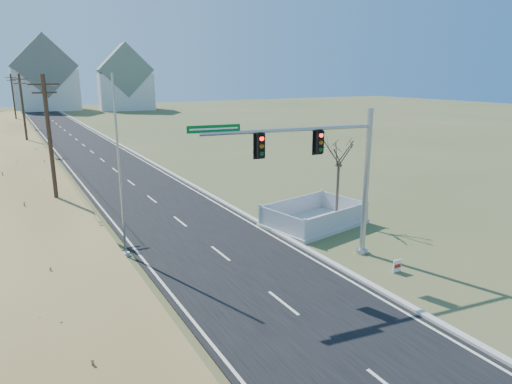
% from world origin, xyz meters
% --- Properties ---
extents(ground, '(260.00, 260.00, 0.00)m').
position_xyz_m(ground, '(0.00, 0.00, 0.00)').
color(ground, '#425328').
rests_on(ground, ground).
extents(road, '(8.00, 180.00, 0.06)m').
position_xyz_m(road, '(0.00, 50.00, 0.03)').
color(road, black).
rests_on(road, ground).
extents(curb, '(0.30, 180.00, 0.18)m').
position_xyz_m(curb, '(4.15, 50.00, 0.09)').
color(curb, '#B2AFA8').
rests_on(curb, ground).
extents(utility_pole_near, '(1.80, 0.26, 9.00)m').
position_xyz_m(utility_pole_near, '(-6.50, 15.00, 4.68)').
color(utility_pole_near, '#422D1E').
rests_on(utility_pole_near, ground).
extents(utility_pole_mid, '(1.80, 0.26, 9.00)m').
position_xyz_m(utility_pole_mid, '(-6.50, 45.00, 4.68)').
color(utility_pole_mid, '#422D1E').
rests_on(utility_pole_mid, ground).
extents(utility_pole_far, '(1.80, 0.26, 9.00)m').
position_xyz_m(utility_pole_far, '(-6.50, 75.00, 4.68)').
color(utility_pole_far, '#422D1E').
rests_on(utility_pole_far, ground).
extents(condo_n, '(15.27, 10.20, 18.54)m').
position_xyz_m(condo_n, '(2.00, 112.00, 7.61)').
color(condo_n, silver).
rests_on(condo_n, ground).
extents(condo_ne, '(14.12, 10.51, 16.52)m').
position_xyz_m(condo_ne, '(20.00, 104.00, 6.84)').
color(condo_ne, silver).
rests_on(condo_ne, ground).
extents(traffic_signal_mast, '(9.26, 1.46, 7.42)m').
position_xyz_m(traffic_signal_mast, '(4.63, 0.84, 4.54)').
color(traffic_signal_mast, '#9EA0A5').
rests_on(traffic_signal_mast, ground).
extents(fence_enclosure, '(6.50, 5.04, 1.33)m').
position_xyz_m(fence_enclosure, '(7.00, 5.50, 0.27)').
color(fence_enclosure, '#B7B5AD').
rests_on(fence_enclosure, ground).
extents(open_sign, '(0.48, 0.07, 0.60)m').
position_xyz_m(open_sign, '(6.30, -2.01, 0.32)').
color(open_sign, white).
rests_on(open_sign, ground).
extents(flagpole, '(0.41, 0.41, 9.06)m').
position_xyz_m(flagpole, '(-4.30, 6.19, 3.62)').
color(flagpole, '#B7B5AD').
rests_on(flagpole, ground).
extents(bare_tree, '(2.09, 2.09, 5.55)m').
position_xyz_m(bare_tree, '(8.73, 5.48, 4.47)').
color(bare_tree, '#4C3F33').
rests_on(bare_tree, ground).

